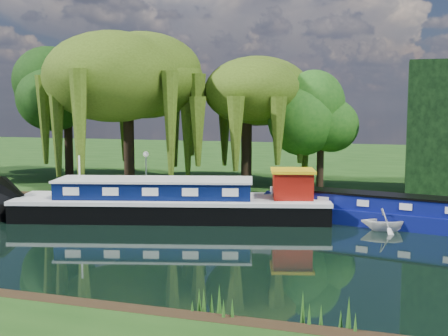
% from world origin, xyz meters
% --- Properties ---
extents(ground, '(120.00, 120.00, 0.00)m').
position_xyz_m(ground, '(0.00, 0.00, 0.00)').
color(ground, black).
extents(far_bank, '(120.00, 52.00, 0.45)m').
position_xyz_m(far_bank, '(0.00, 34.00, 0.23)').
color(far_bank, '#183D10').
rests_on(far_bank, ground).
extents(dutch_barge, '(16.53, 7.61, 3.40)m').
position_xyz_m(dutch_barge, '(4.53, 5.31, 0.84)').
color(dutch_barge, black).
rests_on(dutch_barge, ground).
extents(narrowboat, '(11.66, 4.24, 1.68)m').
position_xyz_m(narrowboat, '(15.13, 6.76, 0.60)').
color(narrowboat, '#0B125E').
rests_on(narrowboat, ground).
extents(white_cruiser, '(2.53, 2.29, 1.16)m').
position_xyz_m(white_cruiser, '(15.06, 5.62, 0.00)').
color(white_cruiser, silver).
rests_on(white_cruiser, ground).
extents(willow_left, '(8.12, 8.12, 9.73)m').
position_xyz_m(willow_left, '(-1.61, 12.37, 7.52)').
color(willow_left, black).
rests_on(willow_left, far_bank).
extents(willow_right, '(6.40, 6.40, 7.80)m').
position_xyz_m(willow_right, '(5.95, 14.44, 6.14)').
color(willow_right, black).
rests_on(willow_right, far_bank).
extents(tree_far_mid, '(5.42, 5.42, 8.87)m').
position_xyz_m(tree_far_mid, '(-7.98, 15.10, 6.56)').
color(tree_far_mid, black).
rests_on(tree_far_mid, far_bank).
extents(tree_far_right, '(4.01, 4.01, 6.56)m').
position_xyz_m(tree_far_right, '(10.75, 14.95, 4.98)').
color(tree_far_right, black).
rests_on(tree_far_right, far_bank).
extents(lamppost, '(0.36, 0.36, 2.56)m').
position_xyz_m(lamppost, '(0.50, 10.50, 2.42)').
color(lamppost, silver).
rests_on(lamppost, far_bank).
extents(mooring_posts, '(19.16, 0.16, 1.00)m').
position_xyz_m(mooring_posts, '(-0.50, 8.40, 0.95)').
color(mooring_posts, silver).
rests_on(mooring_posts, far_bank).
extents(reeds_near, '(33.70, 1.50, 1.10)m').
position_xyz_m(reeds_near, '(6.87, -7.57, 0.55)').
color(reeds_near, '#1D5416').
rests_on(reeds_near, ground).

